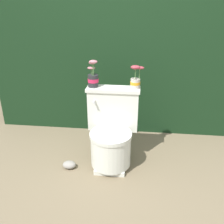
{
  "coord_description": "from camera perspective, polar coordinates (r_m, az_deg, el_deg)",
  "views": [
    {
      "loc": [
        0.26,
        -2.0,
        1.51
      ],
      "look_at": [
        0.02,
        0.14,
        0.55
      ],
      "focal_mm": 40.0,
      "sensor_mm": 36.0,
      "label": 1
    }
  ],
  "objects": [
    {
      "name": "toilet",
      "position": [
        2.43,
        -0.07,
        -5.02
      ],
      "size": [
        0.51,
        0.5,
        0.76
      ],
      "color": "silver",
      "rests_on": "ground"
    },
    {
      "name": "ground_plane",
      "position": [
        2.52,
        -0.83,
        -12.71
      ],
      "size": [
        12.0,
        12.0,
        0.0
      ],
      "primitive_type": "plane",
      "color": "#75664C"
    },
    {
      "name": "hedge_backdrop",
      "position": [
        3.19,
        1.65,
        11.97
      ],
      "size": [
        2.99,
        0.63,
        1.68
      ],
      "color": "black",
      "rests_on": "ground"
    },
    {
      "name": "garden_stone",
      "position": [
        2.54,
        -9.74,
        -11.79
      ],
      "size": [
        0.13,
        0.1,
        0.07
      ],
      "color": "gray",
      "rests_on": "ground"
    },
    {
      "name": "potted_plant_midleft",
      "position": [
        2.35,
        5.44,
        7.46
      ],
      "size": [
        0.12,
        0.09,
        0.22
      ],
      "color": "beige",
      "rests_on": "toilet"
    },
    {
      "name": "potted_plant_left",
      "position": [
        2.39,
        -4.36,
        7.82
      ],
      "size": [
        0.1,
        0.1,
        0.26
      ],
      "color": "#262628",
      "rests_on": "toilet"
    }
  ]
}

